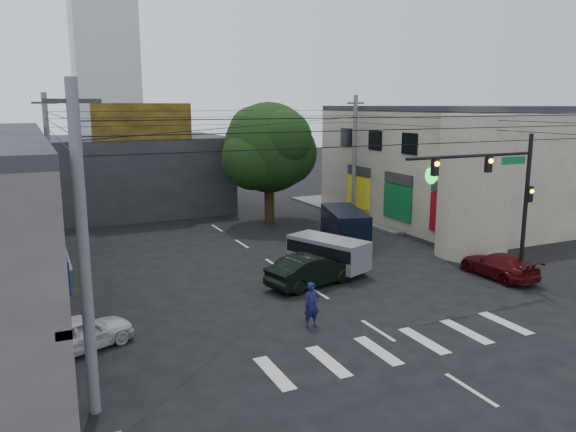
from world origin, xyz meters
TOP-DOWN VIEW (x-y plane):
  - ground at (0.00, 0.00)m, footprint 160.00×160.00m
  - sidewalk_far_right at (18.00, 18.00)m, footprint 16.00×16.00m
  - building_right at (18.00, 13.00)m, footprint 14.00×18.00m
  - corner_column at (11.00, 4.00)m, footprint 4.00×4.00m
  - building_far at (-4.00, 26.00)m, footprint 14.00×10.00m
  - billboard at (-4.00, 21.10)m, footprint 7.00×0.30m
  - tower_distant at (0.00, 70.00)m, footprint 9.00×9.00m
  - street_tree at (4.00, 17.00)m, footprint 6.40×6.40m
  - traffic_gantry at (7.82, -1.00)m, footprint 7.10×0.35m
  - utility_pole_near_left at (-10.50, -4.50)m, footprint 0.32×0.32m
  - utility_pole_far_left at (-10.50, 16.00)m, footprint 0.32×0.32m
  - utility_pole_far_right at (10.50, 16.00)m, footprint 0.32×0.32m
  - dark_sedan at (0.22, 2.93)m, footprint 3.76×5.39m
  - white_compact at (-10.50, -0.05)m, footprint 4.17×4.85m
  - maroon_sedan at (9.29, 0.16)m, footprint 1.79×4.31m
  - silver_minivan at (1.95, 4.48)m, footprint 5.45×4.74m
  - navy_van at (5.91, 9.53)m, footprint 6.42×5.00m
  - traffic_officer at (-2.13, -1.60)m, footprint 0.66×0.43m

SIDE VIEW (x-z plane):
  - ground at x=0.00m, z-range 0.00..0.00m
  - sidewalk_far_right at x=18.00m, z-range 0.00..0.15m
  - maroon_sedan at x=9.29m, z-range 0.00..1.24m
  - white_compact at x=-10.50m, z-range 0.00..1.29m
  - dark_sedan at x=0.22m, z-range 0.00..1.53m
  - traffic_officer at x=-2.13m, z-range 0.00..1.80m
  - silver_minivan at x=1.95m, z-range 0.00..1.81m
  - navy_van at x=5.91m, z-range 0.00..2.11m
  - building_far at x=-4.00m, z-range 0.00..6.00m
  - building_right at x=18.00m, z-range 0.00..8.00m
  - corner_column at x=11.00m, z-range 0.00..8.00m
  - utility_pole_near_left at x=-10.50m, z-range 0.00..9.20m
  - utility_pole_far_left at x=-10.50m, z-range 0.00..9.20m
  - utility_pole_far_right at x=10.50m, z-range 0.00..9.20m
  - traffic_gantry at x=7.82m, z-range 1.23..8.43m
  - street_tree at x=4.00m, z-range 1.12..9.82m
  - billboard at x=-4.00m, z-range 6.00..8.60m
  - tower_distant at x=0.00m, z-range 0.00..44.00m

